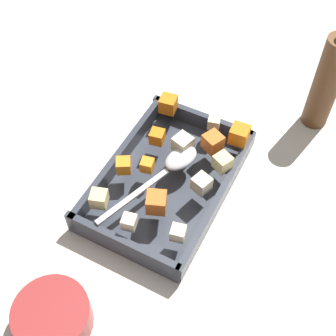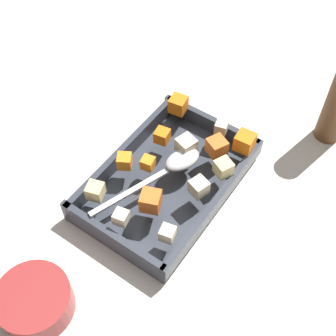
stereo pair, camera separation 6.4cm
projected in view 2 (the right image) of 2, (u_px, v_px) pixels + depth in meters
name	position (u px, v px, depth m)	size (l,w,h in m)	color
ground_plane	(160.00, 193.00, 0.87)	(4.00, 4.00, 0.00)	beige
baking_dish	(168.00, 183.00, 0.87)	(0.33, 0.22, 0.05)	#333842
carrot_chunk_front_center	(124.00, 161.00, 0.84)	(0.03, 0.03, 0.03)	orange
carrot_chunk_corner_se	(151.00, 201.00, 0.78)	(0.03, 0.03, 0.03)	orange
carrot_chunk_rim_edge	(162.00, 136.00, 0.87)	(0.03, 0.03, 0.03)	orange
carrot_chunk_heap_side	(148.00, 163.00, 0.84)	(0.02, 0.02, 0.02)	orange
carrot_chunk_near_left	(217.00, 147.00, 0.85)	(0.03, 0.03, 0.03)	orange
carrot_chunk_far_left	(178.00, 104.00, 0.92)	(0.03, 0.03, 0.03)	orange
carrot_chunk_near_right	(245.00, 142.00, 0.86)	(0.03, 0.03, 0.03)	orange
potato_chunk_near_spoon	(95.00, 191.00, 0.80)	(0.03, 0.03, 0.03)	#E0CC89
potato_chunk_corner_nw	(223.00, 168.00, 0.83)	(0.03, 0.03, 0.03)	#E0CC89
potato_chunk_back_center	(168.00, 233.00, 0.75)	(0.02, 0.02, 0.02)	beige
potato_chunk_heap_top	(186.00, 145.00, 0.85)	(0.03, 0.03, 0.03)	beige
potato_chunk_mid_left	(221.00, 127.00, 0.89)	(0.02, 0.02, 0.02)	beige
parsnip_chunk_mid_right	(199.00, 187.00, 0.80)	(0.03, 0.03, 0.03)	beige
parsnip_chunk_corner_ne	(123.00, 218.00, 0.76)	(0.02, 0.02, 0.02)	beige
serving_spoon	(176.00, 163.00, 0.84)	(0.23, 0.10, 0.02)	silver
small_prep_bowl	(35.00, 301.00, 0.72)	(0.12, 0.12, 0.05)	maroon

